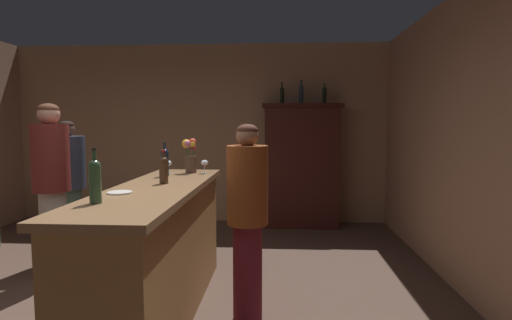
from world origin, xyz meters
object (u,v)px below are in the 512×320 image
at_px(bar_counter, 157,252).
at_px(display_bottle_center, 324,94).
at_px(cheese_plate, 120,193).
at_px(bartender, 247,214).
at_px(wine_bottle_riesling, 165,161).
at_px(wine_bottle_merlot, 95,179).
at_px(display_bottle_midleft, 301,93).
at_px(patron_near_entrance, 69,185).
at_px(flower_arrangement, 190,154).
at_px(display_bottle_left, 282,95).
at_px(wine_bottle_chardonnay, 164,169).
at_px(display_cabinet, 302,163).
at_px(wine_glass_front, 205,164).
at_px(wine_glass_mid, 168,164).
at_px(patron_tall, 52,183).

relative_size(bar_counter, display_bottle_center, 7.71).
bearing_deg(cheese_plate, bartender, 19.20).
bearing_deg(wine_bottle_riesling, bartender, -37.75).
bearing_deg(display_bottle_center, wine_bottle_merlot, -115.83).
bearing_deg(display_bottle_midleft, cheese_plate, -113.34).
distance_m(bar_counter, display_bottle_midleft, 3.55).
bearing_deg(cheese_plate, patron_near_entrance, 127.58).
bearing_deg(flower_arrangement, patron_near_entrance, 164.84).
height_order(wine_bottle_merlot, display_bottle_left, display_bottle_left).
bearing_deg(bartender, wine_bottle_merlot, 47.25).
relative_size(wine_bottle_merlot, wine_bottle_chardonnay, 1.24).
xyz_separation_m(wine_bottle_riesling, display_bottle_left, (1.09, 2.35, 0.77)).
bearing_deg(wine_bottle_merlot, display_cabinet, 68.39).
bearing_deg(wine_bottle_chardonnay, patron_near_entrance, 141.39).
height_order(bar_counter, wine_glass_front, wine_glass_front).
relative_size(wine_bottle_merlot, display_bottle_left, 1.09).
bearing_deg(display_cabinet, display_bottle_center, -0.00).
bearing_deg(cheese_plate, bar_counter, 63.28).
relative_size(bar_counter, flower_arrangement, 6.94).
distance_m(wine_glass_front, display_bottle_midleft, 2.50).
height_order(wine_bottle_riesling, display_bottle_center, display_bottle_center).
distance_m(wine_glass_mid, flower_arrangement, 0.24).
height_order(wine_bottle_riesling, patron_tall, patron_tall).
bearing_deg(wine_bottle_merlot, wine_glass_front, 75.87).
bearing_deg(patron_near_entrance, wine_bottle_riesling, -7.22).
bearing_deg(bar_counter, wine_bottle_merlot, -103.82).
relative_size(display_cabinet, display_bottle_left, 5.81).
distance_m(wine_glass_mid, patron_tall, 1.16).
bearing_deg(wine_glass_mid, wine_bottle_merlot, -91.20).
height_order(display_cabinet, patron_tall, display_cabinet).
xyz_separation_m(bar_counter, patron_tall, (-1.28, 0.76, 0.43)).
bearing_deg(wine_bottle_chardonnay, bartender, -14.32).
bearing_deg(bar_counter, display_bottle_center, 61.73).
bearing_deg(wine_bottle_merlot, display_bottle_midleft, 68.64).
bearing_deg(bartender, patron_near_entrance, -21.40).
relative_size(wine_bottle_chardonnay, display_bottle_center, 0.89).
bearing_deg(wine_bottle_riesling, cheese_plate, -93.25).
height_order(display_cabinet, wine_bottle_chardonnay, display_cabinet).
xyz_separation_m(display_cabinet, bartender, (-0.56, -2.99, -0.10)).
bearing_deg(wine_bottle_riesling, patron_near_entrance, 152.49).
bearing_deg(wine_bottle_chardonnay, display_bottle_left, 71.00).
bearing_deg(display_cabinet, wine_glass_mid, -123.40).
bearing_deg(cheese_plate, display_bottle_midleft, 66.66).
bearing_deg(display_bottle_midleft, bartender, -100.35).
distance_m(display_bottle_left, patron_near_entrance, 3.12).
xyz_separation_m(wine_bottle_chardonnay, cheese_plate, (-0.17, -0.48, -0.12)).
xyz_separation_m(flower_arrangement, display_bottle_left, (0.91, 2.08, 0.73)).
xyz_separation_m(display_cabinet, display_bottle_center, (0.32, -0.00, 1.01)).
distance_m(wine_bottle_chardonnay, wine_bottle_riesling, 0.47).
bearing_deg(display_bottle_midleft, wine_glass_front, -116.20).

